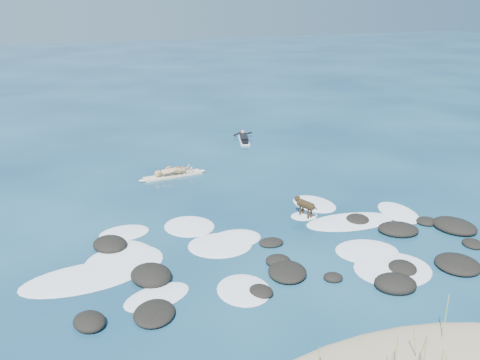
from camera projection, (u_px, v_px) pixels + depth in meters
name	position (u px, v px, depth m)	size (l,w,h in m)	color
ground	(269.00, 240.00, 19.20)	(160.00, 160.00, 0.00)	#0A2642
reef_rocks	(318.00, 258.00, 17.68)	(14.92, 7.32, 0.52)	black
breaking_foam	(241.00, 247.00, 18.62)	(15.19, 8.20, 0.12)	white
standing_surfer_rig	(172.00, 161.00, 25.43)	(3.42, 0.91, 1.94)	beige
paddling_surfer_rig	(244.00, 138.00, 31.69)	(1.38, 2.56, 0.44)	white
dog	(305.00, 204.00, 20.97)	(0.59, 1.21, 0.79)	black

